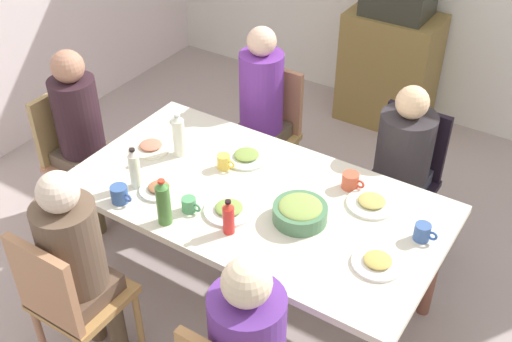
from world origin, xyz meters
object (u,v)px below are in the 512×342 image
plate_2 (372,203)px  plate_4 (229,209)px  chair_4 (68,298)px  bowl_0 (300,212)px  person_2 (81,128)px  plate_0 (151,147)px  cup_4 (224,162)px  bottle_3 (135,169)px  cup_0 (120,194)px  bottle_1 (179,135)px  plate_3 (377,262)px  plate_5 (247,156)px  chair_3 (268,127)px  cup_2 (189,205)px  plate_1 (159,189)px  person_1 (402,158)px  bottle_0 (229,218)px  side_cabinet (389,69)px  dining_table (256,206)px  chair_2 (76,151)px  cup_3 (423,232)px  chair_1 (404,173)px  person_4 (75,257)px  person_3 (260,104)px  bottle_2 (163,203)px  cup_1 (351,181)px

plate_2 → plate_4: 0.71m
chair_4 → bowl_0: size_ratio=3.40×
person_2 → plate_0: size_ratio=5.31×
cup_4 → bottle_3: size_ratio=0.45×
person_2 → cup_0: 0.81m
plate_4 → bottle_1: size_ratio=0.96×
person_2 → plate_4: person_2 is taller
person_2 → bowl_0: 1.52m
plate_3 → plate_5: size_ratio=0.93×
person_2 → bottle_3: bearing=-21.7°
chair_3 → cup_2: (0.27, -1.16, 0.26)m
plate_1 → plate_4: (0.39, 0.06, -0.00)m
bowl_0 → person_1: bearing=76.9°
plate_2 → bottle_0: bearing=-131.5°
cup_4 → bottle_1: size_ratio=0.41×
bottle_1 → side_cabinet: bottle_1 is taller
dining_table → chair_2: chair_2 is taller
cup_3 → side_cabinet: 2.31m
cup_3 → plate_5: bearing=174.4°
person_2 → bottle_0: size_ratio=6.46×
plate_1 → chair_1: bearing=51.0°
chair_1 → plate_2: (0.05, -0.64, 0.24)m
person_4 → chair_4: bearing=-90.0°
plate_0 → side_cabinet: 2.25m
bottle_0 → plate_4: bearing=124.6°
bowl_0 → plate_4: bearing=-157.2°
dining_table → plate_0: (-0.72, 0.03, 0.09)m
person_4 → person_3: bearing=90.0°
plate_1 → side_cabinet: side_cabinet is taller
chair_3 → person_4: bearing=-90.0°
chair_4 → plate_2: size_ratio=3.63×
chair_4 → side_cabinet: size_ratio=1.00×
bottle_2 → bottle_3: 0.33m
plate_4 → bottle_3: 0.53m
cup_2 → bottle_2: bottle_2 is taller
plate_0 → person_3: bearing=72.4°
bottle_3 → chair_4: bearing=-82.6°
cup_1 → bottle_0: (-0.33, -0.62, 0.04)m
person_1 → plate_4: (-0.52, -0.98, 0.07)m
chair_4 → plate_3: (1.20, 0.76, 0.24)m
plate_3 → cup_4: cup_4 is taller
plate_5 → bottle_2: 0.66m
person_3 → plate_1: size_ratio=6.17×
plate_0 → plate_3: (1.44, -0.16, 0.00)m
plate_3 → cup_2: bearing=-170.5°
cup_2 → plate_1: bearing=170.3°
cup_2 → bottle_3: 0.36m
person_4 → cup_2: size_ratio=11.00×
chair_2 → bottle_0: size_ratio=4.80×
person_3 → cup_3: person_3 is taller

